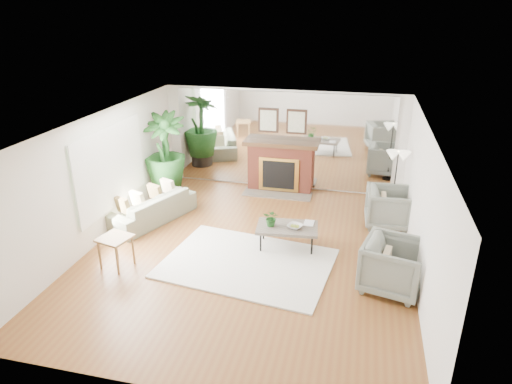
% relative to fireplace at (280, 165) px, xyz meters
% --- Properties ---
extents(ground, '(7.00, 7.00, 0.00)m').
position_rel_fireplace_xyz_m(ground, '(0.00, -3.26, -0.66)').
color(ground, brown).
rests_on(ground, ground).
extents(wall_left, '(0.02, 7.00, 2.50)m').
position_rel_fireplace_xyz_m(wall_left, '(-2.99, -3.26, 0.59)').
color(wall_left, silver).
rests_on(wall_left, ground).
extents(wall_right, '(0.02, 7.00, 2.50)m').
position_rel_fireplace_xyz_m(wall_right, '(2.99, -3.26, 0.59)').
color(wall_right, silver).
rests_on(wall_right, ground).
extents(wall_back, '(6.00, 0.02, 2.50)m').
position_rel_fireplace_xyz_m(wall_back, '(0.00, 0.23, 0.59)').
color(wall_back, silver).
rests_on(wall_back, ground).
extents(mirror_panel, '(5.40, 0.04, 2.40)m').
position_rel_fireplace_xyz_m(mirror_panel, '(0.00, 0.21, 0.59)').
color(mirror_panel, silver).
rests_on(mirror_panel, wall_back).
extents(window_panel, '(0.04, 2.40, 1.50)m').
position_rel_fireplace_xyz_m(window_panel, '(-2.96, -2.86, 0.69)').
color(window_panel, '#B2E09E').
rests_on(window_panel, wall_left).
extents(fireplace, '(1.85, 0.83, 2.05)m').
position_rel_fireplace_xyz_m(fireplace, '(0.00, 0.00, 0.00)').
color(fireplace, brown).
rests_on(fireplace, ground).
extents(area_rug, '(3.22, 2.49, 0.03)m').
position_rel_fireplace_xyz_m(area_rug, '(0.08, -3.67, -0.64)').
color(area_rug, silver).
rests_on(area_rug, ground).
extents(coffee_table, '(1.22, 0.79, 0.46)m').
position_rel_fireplace_xyz_m(coffee_table, '(0.68, -2.91, -0.23)').
color(coffee_table, '#635A4E').
rests_on(coffee_table, ground).
extents(sofa, '(1.50, 2.20, 0.60)m').
position_rel_fireplace_xyz_m(sofa, '(-2.40, -2.38, -0.36)').
color(sofa, gray).
rests_on(sofa, ground).
extents(armchair_back, '(0.96, 0.93, 0.84)m').
position_rel_fireplace_xyz_m(armchair_back, '(2.60, -1.46, -0.24)').
color(armchair_back, gray).
rests_on(armchair_back, ground).
extents(armchair_front, '(1.17, 1.15, 0.88)m').
position_rel_fireplace_xyz_m(armchair_front, '(2.60, -3.89, -0.22)').
color(armchair_front, gray).
rests_on(armchair_front, ground).
extents(side_table, '(0.62, 0.62, 0.59)m').
position_rel_fireplace_xyz_m(side_table, '(-2.18, -4.28, -0.17)').
color(side_table, olive).
rests_on(side_table, ground).
extents(potted_ficus, '(1.11, 1.11, 2.09)m').
position_rel_fireplace_xyz_m(potted_ficus, '(-2.60, -1.06, 0.46)').
color(potted_ficus, black).
rests_on(potted_ficus, ground).
extents(floor_lamp, '(0.50, 0.28, 1.54)m').
position_rel_fireplace_xyz_m(floor_lamp, '(2.70, -1.05, 0.66)').
color(floor_lamp, black).
rests_on(floor_lamp, ground).
extents(tabletop_plant, '(0.34, 0.31, 0.33)m').
position_rel_fireplace_xyz_m(tabletop_plant, '(0.38, -2.96, -0.03)').
color(tabletop_plant, '#245720').
rests_on(tabletop_plant, coffee_table).
extents(fruit_bowl, '(0.35, 0.35, 0.07)m').
position_rel_fireplace_xyz_m(fruit_bowl, '(0.83, -2.95, -0.16)').
color(fruit_bowl, olive).
rests_on(fruit_bowl, coffee_table).
extents(book, '(0.20, 0.27, 0.02)m').
position_rel_fireplace_xyz_m(book, '(0.97, -2.70, -0.19)').
color(book, olive).
rests_on(book, coffee_table).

